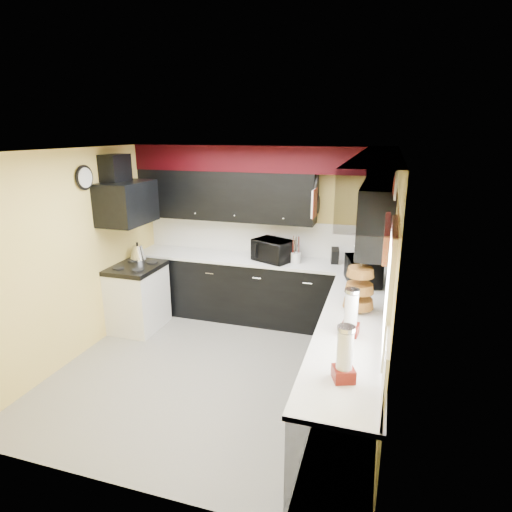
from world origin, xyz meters
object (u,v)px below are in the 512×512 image
at_px(microwave, 363,271).
at_px(kettle, 138,252).
at_px(toaster_oven, 273,250).
at_px(utensil_crock, 296,258).
at_px(knife_block, 335,256).

height_order(microwave, kettle, microwave).
distance_m(toaster_oven, utensil_crock, 0.34).
height_order(toaster_oven, utensil_crock, toaster_oven).
bearing_deg(microwave, utensil_crock, 44.54).
distance_m(toaster_oven, knife_block, 0.86).
xyz_separation_m(utensil_crock, knife_block, (0.52, 0.12, 0.04)).
distance_m(utensil_crock, knife_block, 0.53).
bearing_deg(kettle, knife_block, 11.23).
xyz_separation_m(knife_block, kettle, (-2.72, -0.54, -0.03)).
relative_size(toaster_oven, utensil_crock, 3.57).
distance_m(toaster_oven, microwave, 1.39).
bearing_deg(utensil_crock, toaster_oven, 177.64).
height_order(toaster_oven, knife_block, toaster_oven).
bearing_deg(toaster_oven, kettle, -142.41).
bearing_deg(knife_block, toaster_oven, 175.79).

